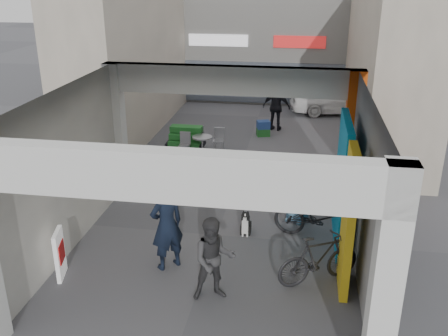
% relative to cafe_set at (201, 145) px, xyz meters
% --- Properties ---
extents(ground, '(90.00, 90.00, 0.00)m').
position_rel_cafe_set_xyz_m(ground, '(1.45, -5.27, -0.29)').
color(ground, '#525156').
rests_on(ground, ground).
extents(arcade_canopy, '(6.40, 6.45, 6.40)m').
position_rel_cafe_set_xyz_m(arcade_canopy, '(1.99, -6.09, 2.01)').
color(arcade_canopy, silver).
rests_on(arcade_canopy, ground).
extents(far_building, '(18.00, 4.08, 8.00)m').
position_rel_cafe_set_xyz_m(far_building, '(1.45, 8.72, 3.70)').
color(far_building, silver).
rests_on(far_building, ground).
extents(plaza_bldg_left, '(2.00, 9.00, 5.00)m').
position_rel_cafe_set_xyz_m(plaza_bldg_left, '(-3.05, 2.23, 2.21)').
color(plaza_bldg_left, '#C1B4A0').
rests_on(plaza_bldg_left, ground).
extents(plaza_bldg_right, '(2.00, 9.00, 5.00)m').
position_rel_cafe_set_xyz_m(plaza_bldg_right, '(5.95, 2.23, 2.21)').
color(plaza_bldg_right, '#C1B4A0').
rests_on(plaza_bldg_right, ground).
extents(bollard_left, '(0.09, 0.09, 0.88)m').
position_rel_cafe_set_xyz_m(bollard_left, '(-0.26, -2.84, 0.15)').
color(bollard_left, gray).
rests_on(bollard_left, ground).
extents(bollard_center, '(0.09, 0.09, 0.94)m').
position_rel_cafe_set_xyz_m(bollard_center, '(1.36, -2.95, 0.18)').
color(bollard_center, gray).
rests_on(bollard_center, ground).
extents(bollard_right, '(0.09, 0.09, 0.95)m').
position_rel_cafe_set_xyz_m(bollard_right, '(3.06, -3.00, 0.19)').
color(bollard_right, gray).
rests_on(bollard_right, ground).
extents(advert_board_near, '(0.21, 0.55, 1.00)m').
position_rel_cafe_set_xyz_m(advert_board_near, '(-1.29, -7.37, 0.22)').
color(advert_board_near, white).
rests_on(advert_board_near, ground).
extents(advert_board_far, '(0.10, 0.55, 1.00)m').
position_rel_cafe_set_xyz_m(advert_board_far, '(-1.29, -3.28, 0.22)').
color(advert_board_far, white).
rests_on(advert_board_far, ground).
extents(cafe_set, '(1.36, 1.10, 0.82)m').
position_rel_cafe_set_xyz_m(cafe_set, '(0.00, 0.00, 0.00)').
color(cafe_set, '#97979B').
rests_on(cafe_set, ground).
extents(produce_stand, '(1.26, 0.68, 0.83)m').
position_rel_cafe_set_xyz_m(produce_stand, '(-0.54, 0.14, 0.04)').
color(produce_stand, black).
rests_on(produce_stand, ground).
extents(crate_stack, '(0.53, 0.46, 0.56)m').
position_rel_cafe_set_xyz_m(crate_stack, '(1.87, 2.23, -0.01)').
color(crate_stack, '#1A5B22').
rests_on(crate_stack, ground).
extents(border_collie, '(0.23, 0.45, 0.63)m').
position_rel_cafe_set_xyz_m(border_collie, '(2.09, -5.13, -0.04)').
color(border_collie, black).
rests_on(border_collie, ground).
extents(man_with_dog, '(0.82, 0.82, 1.92)m').
position_rel_cafe_set_xyz_m(man_with_dog, '(0.70, -6.71, 0.67)').
color(man_with_dog, black).
rests_on(man_with_dog, ground).
extents(man_back_turned, '(0.93, 0.82, 1.62)m').
position_rel_cafe_set_xyz_m(man_back_turned, '(1.80, -7.57, 0.52)').
color(man_back_turned, '#373739').
rests_on(man_back_turned, ground).
extents(man_elderly, '(0.93, 0.78, 1.61)m').
position_rel_cafe_set_xyz_m(man_elderly, '(3.22, -4.25, 0.51)').
color(man_elderly, '#5B8BB0').
rests_on(man_elderly, ground).
extents(man_crates, '(1.12, 0.66, 1.79)m').
position_rel_cafe_set_xyz_m(man_crates, '(2.28, 3.02, 0.60)').
color(man_crates, black).
rests_on(man_crates, ground).
extents(bicycle_front, '(2.22, 1.19, 1.11)m').
position_rel_cafe_set_xyz_m(bicycle_front, '(3.75, -5.09, 0.26)').
color(bicycle_front, black).
rests_on(bicycle_front, ground).
extents(bicycle_rear, '(1.73, 1.24, 1.03)m').
position_rel_cafe_set_xyz_m(bicycle_rear, '(3.69, -6.77, 0.22)').
color(bicycle_rear, black).
rests_on(bicycle_rear, ground).
extents(white_van, '(4.05, 2.14, 1.31)m').
position_rel_cafe_set_xyz_m(white_van, '(4.65, 5.80, 0.37)').
color(white_van, white).
rests_on(white_van, ground).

